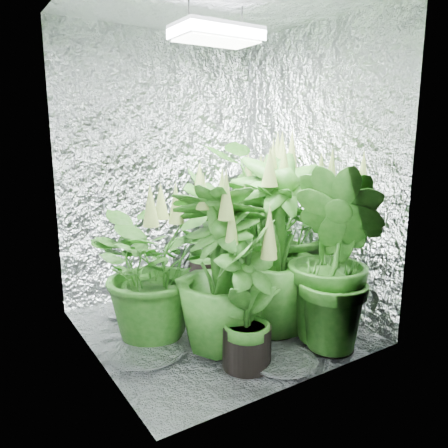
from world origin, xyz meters
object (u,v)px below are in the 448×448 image
at_px(plant_b, 206,232).
at_px(plant_c, 251,227).
at_px(plant_a, 153,267).
at_px(circulation_fan, 249,271).
at_px(plant_e, 279,225).
at_px(grow_lamp, 217,34).
at_px(plant_g, 335,260).
at_px(plant_h, 275,247).
at_px(plant_f, 247,297).
at_px(plant_d, 221,269).

height_order(plant_b, plant_c, plant_c).
xyz_separation_m(plant_a, circulation_fan, (1.03, 0.42, -0.32)).
xyz_separation_m(plant_c, circulation_fan, (-0.03, -0.01, -0.36)).
relative_size(plant_b, plant_e, 0.77).
bearing_deg(plant_b, grow_lamp, -114.81).
height_order(plant_g, plant_h, plant_h).
bearing_deg(grow_lamp, plant_a, 170.40).
bearing_deg(grow_lamp, plant_h, -41.16).
height_order(grow_lamp, plant_a, grow_lamp).
xyz_separation_m(plant_a, plant_f, (0.29, -0.59, -0.06)).
height_order(plant_f, circulation_fan, plant_f).
bearing_deg(plant_d, plant_a, 128.31).
xyz_separation_m(plant_c, plant_h, (-0.36, -0.74, 0.05)).
bearing_deg(grow_lamp, plant_g, -56.18).
relative_size(grow_lamp, plant_f, 0.55).
distance_m(grow_lamp, plant_f, 1.52).
bearing_deg(plant_g, plant_h, 110.03).
distance_m(plant_b, plant_d, 1.02).
xyz_separation_m(plant_b, plant_h, (-0.02, -0.88, 0.08)).
relative_size(plant_a, plant_b, 0.99).
height_order(plant_c, plant_f, plant_c).
bearing_deg(plant_a, circulation_fan, 22.10).
bearing_deg(plant_a, grow_lamp, -9.60).
relative_size(plant_a, circulation_fan, 3.03).
relative_size(plant_b, plant_d, 0.99).
bearing_deg(plant_d, circulation_fan, 45.30).
relative_size(plant_h, circulation_fan, 3.52).
bearing_deg(plant_e, plant_g, -103.39).
relative_size(plant_g, circulation_fan, 3.41).
height_order(plant_e, plant_h, plant_e).
bearing_deg(plant_f, plant_a, 115.90).
relative_size(plant_c, plant_h, 0.91).
height_order(plant_a, plant_d, plant_d).
relative_size(plant_f, plant_h, 0.74).
xyz_separation_m(plant_b, plant_d, (-0.44, -0.91, 0.01)).
bearing_deg(plant_e, plant_f, -140.01).
distance_m(plant_a, plant_g, 1.08).
bearing_deg(plant_f, grow_lamp, 75.57).
bearing_deg(plant_h, plant_a, 155.79).
relative_size(plant_g, plant_h, 0.97).
relative_size(plant_f, plant_g, 0.77).
xyz_separation_m(plant_e, plant_g, (-0.17, -0.70, -0.06)).
xyz_separation_m(plant_a, plant_e, (1.00, 0.01, 0.14)).
relative_size(plant_c, circulation_fan, 3.22).
height_order(grow_lamp, plant_b, grow_lamp).
relative_size(plant_e, plant_f, 1.52).
distance_m(plant_b, plant_g, 1.26).
bearing_deg(plant_d, plant_c, 44.58).
distance_m(plant_c, circulation_fan, 0.36).
bearing_deg(plant_b, plant_c, -22.13).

